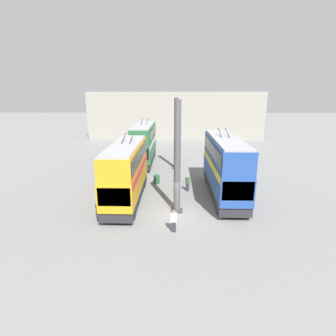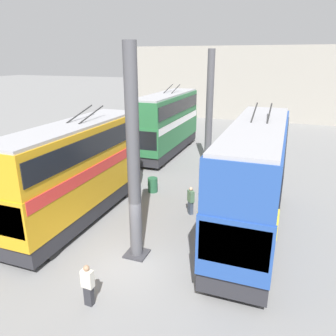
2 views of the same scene
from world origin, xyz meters
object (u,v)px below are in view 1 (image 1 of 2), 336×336
bus_right_mid (126,169)px  oil_drum (157,179)px  person_aisle_midway (188,183)px  person_aisle_foreground (174,221)px  bus_right_far (144,141)px  bus_left_far (225,163)px

bus_right_mid → oil_drum: bearing=-26.2°
person_aisle_midway → oil_drum: (2.17, 3.15, -0.36)m
bus_right_mid → person_aisle_foreground: (-5.44, -4.11, -2.05)m
person_aisle_midway → person_aisle_foreground: 8.01m
bus_right_mid → bus_right_far: 13.36m
oil_drum → person_aisle_midway: bearing=-124.6°
bus_left_far → person_aisle_foreground: bearing=146.6°
bus_left_far → bus_right_far: size_ratio=1.05×
person_aisle_foreground → oil_drum: 10.24m
bus_left_far → person_aisle_foreground: bus_left_far is taller
person_aisle_midway → person_aisle_foreground: size_ratio=0.99×
bus_right_mid → bus_left_far: bearing=-80.2°
bus_right_far → oil_drum: size_ratio=11.20×
bus_left_far → bus_right_far: (11.85, 8.70, -0.09)m
bus_right_far → oil_drum: bearing=-165.3°
oil_drum → person_aisle_foreground: bearing=-169.7°
oil_drum → bus_right_mid: bearing=153.8°
person_aisle_midway → bus_right_far: bearing=74.1°
bus_left_far → bus_right_mid: bus_left_far is taller
bus_left_far → bus_right_far: 14.70m
bus_right_far → person_aisle_foreground: bearing=-167.7°
bus_right_mid → bus_right_far: bearing=-0.0°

